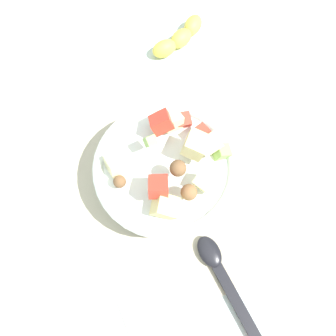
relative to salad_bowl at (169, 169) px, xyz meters
name	(u,v)px	position (x,y,z in m)	size (l,w,h in m)	color
ground_plane	(166,179)	(0.00, 0.00, -0.05)	(2.40, 2.40, 0.00)	silver
placemat	(166,178)	(0.00, 0.00, -0.04)	(0.45, 0.32, 0.01)	#BCB299
salad_bowl	(169,169)	(0.00, 0.00, 0.00)	(0.25, 0.25, 0.12)	white
serving_spoon	(221,273)	(-0.19, -0.01, -0.03)	(0.20, 0.04, 0.01)	black
banana_whole	(180,37)	(0.28, -0.16, -0.03)	(0.08, 0.15, 0.04)	yellow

